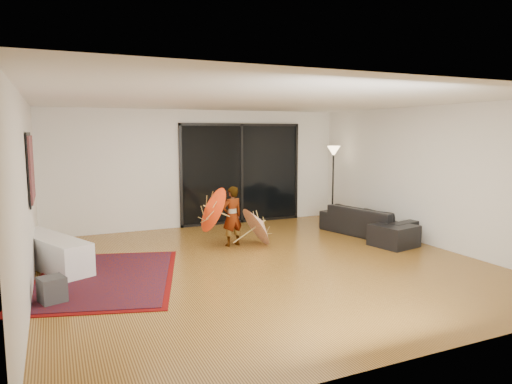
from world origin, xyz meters
TOP-DOWN VIEW (x-y plane):
  - floor at (0.00, 0.00)m, footprint 7.00×7.00m
  - ceiling at (0.00, 0.00)m, footprint 7.00×7.00m
  - wall_back at (0.00, 3.50)m, footprint 7.00×0.00m
  - wall_front at (0.00, -3.50)m, footprint 7.00×0.00m
  - wall_left at (-3.50, 0.00)m, footprint 0.00×7.00m
  - wall_right at (3.50, 0.00)m, footprint 0.00×7.00m
  - sliding_door at (1.00, 3.47)m, footprint 3.06×0.07m
  - painting at (-3.46, 1.00)m, footprint 0.04×1.28m
  - media_console at (-3.25, 1.20)m, footprint 1.22×1.93m
  - speaker at (-3.25, -0.46)m, footprint 0.38×0.38m
  - persian_rug at (-2.53, 0.30)m, footprint 2.74×3.29m
  - sofa at (2.95, 1.10)m, footprint 1.29×2.21m
  - ottoman at (2.80, 0.09)m, footprint 0.86×0.86m
  - floor_lamp at (3.10, 2.67)m, footprint 0.32×0.32m
  - child at (-0.04, 1.40)m, footprint 0.47×0.35m
  - parasol_orange at (-0.59, 1.35)m, footprint 0.54×0.90m
  - parasol_white at (0.56, 1.25)m, footprint 0.58×0.84m

SIDE VIEW (x-z plane):
  - floor at x=0.00m, z-range 0.00..0.00m
  - persian_rug at x=-2.53m, z-range 0.00..0.02m
  - speaker at x=-3.25m, z-range 0.00..0.34m
  - ottoman at x=2.80m, z-range 0.00..0.42m
  - media_console at x=-3.25m, z-range 0.00..0.53m
  - sofa at x=2.95m, z-range 0.00..0.61m
  - parasol_white at x=0.56m, z-range 0.04..0.97m
  - child at x=-0.04m, z-range 0.00..1.16m
  - parasol_orange at x=-0.59m, z-range 0.29..1.18m
  - sliding_door at x=1.00m, z-range 0.00..2.40m
  - wall_back at x=0.00m, z-range -2.15..4.85m
  - wall_front at x=0.00m, z-range -2.15..4.85m
  - wall_left at x=-3.50m, z-range -2.15..4.85m
  - wall_right at x=3.50m, z-range -2.15..4.85m
  - floor_lamp at x=3.10m, z-range 0.54..2.40m
  - painting at x=-3.46m, z-range 1.11..2.19m
  - ceiling at x=0.00m, z-range 2.70..2.70m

